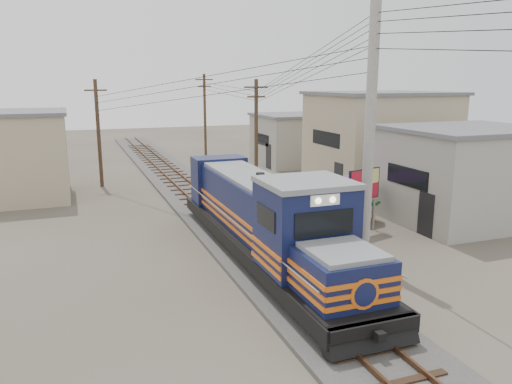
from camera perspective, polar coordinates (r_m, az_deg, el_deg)
name	(u,v)px	position (r m, az deg, el deg)	size (l,w,h in m)	color
ground	(275,270)	(18.80, 2.16, -8.91)	(120.00, 120.00, 0.00)	#473F35
ballast	(206,206)	(27.83, -5.78, -1.63)	(3.60, 70.00, 0.16)	#595651
track	(206,203)	(27.79, -5.79, -1.27)	(1.15, 70.00, 0.12)	#51331E
locomotive	(265,221)	(19.12, 1.08, -3.31)	(2.77, 15.05, 3.73)	black
utility_pole_main	(370,134)	(18.80, 12.85, 6.52)	(0.40, 0.40, 10.00)	#9E9B93
wooden_pole_mid	(256,132)	(32.33, 0.02, 6.89)	(1.60, 0.24, 7.00)	#4C3826
wooden_pole_far	(205,114)	(45.71, -5.86, 8.81)	(1.60, 0.24, 7.50)	#4C3826
wooden_pole_left	(98,131)	(34.32, -17.57, 6.64)	(1.60, 0.24, 7.00)	#4C3826
power_lines	(207,67)	(25.51, -5.58, 14.05)	(9.65, 19.00, 3.30)	black
shophouse_front	(466,174)	(26.84, 22.86, 1.88)	(7.35, 6.30, 4.70)	gray
shophouse_mid	(379,139)	(34.30, 13.91, 5.90)	(8.40, 7.35, 6.20)	tan
shophouse_back	(295,139)	(42.33, 4.49, 6.07)	(6.30, 6.30, 4.20)	gray
shophouse_left	(13,156)	(32.57, -26.05, 3.76)	(6.30, 6.30, 5.20)	tan
billboard	(364,186)	(23.16, 12.25, 0.66)	(1.90, 0.67, 3.01)	#99999E
market_umbrella	(355,177)	(25.32, 11.29, 1.68)	(2.71, 2.71, 2.50)	black
vendor	(355,193)	(28.03, 11.28, -0.13)	(0.61, 0.40, 1.66)	black
plant_nursery	(330,213)	(25.03, 8.46, -2.41)	(3.47, 3.10, 1.08)	#1A5217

